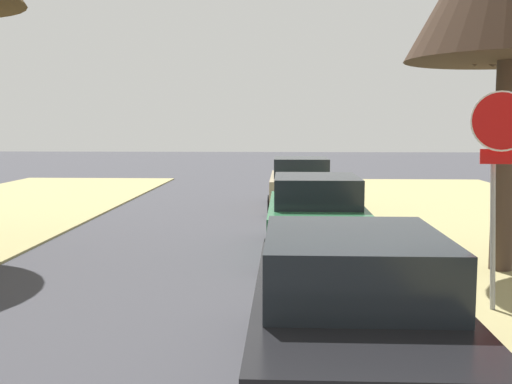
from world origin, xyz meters
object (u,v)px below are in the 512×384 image
object	(u,v)px
stop_sign_far	(499,153)
parked_sedan_green	(315,218)
parked_sedan_tan	(301,185)
parked_sedan_black	(350,317)

from	to	relation	value
stop_sign_far	parked_sedan_green	bearing A→B (deg)	120.97
stop_sign_far	parked_sedan_green	world-z (taller)	stop_sign_far
parked_sedan_green	parked_sedan_tan	xyz separation A→B (m)	(-0.12, 6.65, 0.00)
stop_sign_far	parked_sedan_black	distance (m)	3.69
stop_sign_far	parked_sedan_tan	world-z (taller)	stop_sign_far
parked_sedan_green	parked_sedan_black	bearing A→B (deg)	-89.86
stop_sign_far	parked_sedan_black	bearing A→B (deg)	-130.90
stop_sign_far	parked_sedan_tan	distance (m)	10.73
parked_sedan_tan	stop_sign_far	bearing A→B (deg)	-77.23
parked_sedan_green	parked_sedan_tan	world-z (taller)	same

